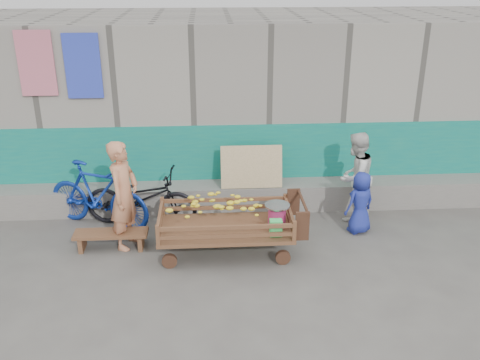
{
  "coord_description": "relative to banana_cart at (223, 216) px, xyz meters",
  "views": [
    {
      "loc": [
        -0.4,
        -5.85,
        3.96
      ],
      "look_at": [
        0.05,
        1.2,
        1.0
      ],
      "focal_mm": 40.0,
      "sensor_mm": 36.0,
      "label": 1
    }
  ],
  "objects": [
    {
      "name": "vendor_man",
      "position": [
        -1.4,
        0.34,
        0.22
      ],
      "size": [
        0.55,
        0.68,
        1.62
      ],
      "primitive_type": "imported",
      "rotation": [
        0.0,
        0.0,
        1.25
      ],
      "color": "tan",
      "rests_on": "ground"
    },
    {
      "name": "bench",
      "position": [
        -1.63,
        0.24,
        -0.4
      ],
      "size": [
        1.06,
        0.32,
        0.27
      ],
      "color": "brown",
      "rests_on": "ground"
    },
    {
      "name": "banana_cart",
      "position": [
        0.0,
        0.0,
        0.0
      ],
      "size": [
        2.06,
        0.94,
        0.88
      ],
      "color": "brown",
      "rests_on": "ground"
    },
    {
      "name": "child",
      "position": [
        2.12,
        0.53,
        -0.1
      ],
      "size": [
        0.57,
        0.49,
        0.99
      ],
      "primitive_type": "imported",
      "rotation": [
        0.0,
        0.0,
        3.57
      ],
      "color": "navy",
      "rests_on": "ground"
    },
    {
      "name": "bicycle_blue",
      "position": [
        -1.91,
        0.99,
        -0.06
      ],
      "size": [
        1.83,
        1.19,
        1.07
      ],
      "primitive_type": "imported",
      "rotation": [
        0.0,
        0.0,
        1.14
      ],
      "color": "#102F97",
      "rests_on": "ground"
    },
    {
      "name": "ground",
      "position": [
        0.22,
        -0.86,
        -0.59
      ],
      "size": [
        80.0,
        80.0,
        0.0
      ],
      "primitive_type": "plane",
      "color": "#4C4946",
      "rests_on": "ground"
    },
    {
      "name": "woman",
      "position": [
        2.14,
        1.01,
        0.13
      ],
      "size": [
        0.89,
        0.88,
        1.46
      ],
      "primitive_type": "imported",
      "rotation": [
        0.0,
        0.0,
        3.88
      ],
      "color": "silver",
      "rests_on": "ground"
    },
    {
      "name": "bicycle_dark",
      "position": [
        -1.26,
        0.99,
        -0.13
      ],
      "size": [
        1.86,
        0.93,
        0.93
      ],
      "primitive_type": "imported",
      "rotation": [
        0.0,
        0.0,
        1.39
      ],
      "color": "black",
      "rests_on": "ground"
    },
    {
      "name": "building_wall",
      "position": [
        0.22,
        3.19,
        0.87
      ],
      "size": [
        12.0,
        3.5,
        3.0
      ],
      "color": "gray",
      "rests_on": "ground"
    }
  ]
}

